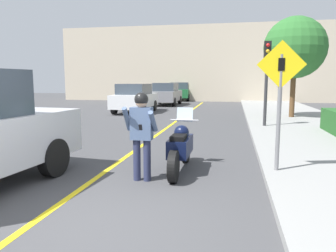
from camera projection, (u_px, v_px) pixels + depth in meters
ground_plane at (77, 225)px, 4.32m from camera, size 80.00×80.00×0.00m
road_center_line at (148, 141)px, 10.26m from camera, size 0.12×36.00×0.01m
building_backdrop at (212, 63)px, 29.09m from camera, size 28.00×1.20×6.70m
motorcycle at (180, 148)px, 6.83m from camera, size 0.62×2.19×1.29m
person_biker at (142, 128)px, 6.09m from camera, size 0.59×0.46×1.68m
crossing_sign at (280, 93)px, 6.24m from camera, size 0.91×0.08×2.50m
traffic_light at (267, 67)px, 12.41m from camera, size 0.26×0.30×3.21m
street_tree at (295, 48)px, 15.30m from camera, size 2.87×2.87×4.70m
parked_car_white at (135, 98)px, 19.24m from camera, size 1.88×4.20×1.68m
parked_car_grey at (166, 94)px, 24.90m from camera, size 1.88×4.20×1.68m
parked_car_green at (181, 91)px, 30.52m from camera, size 1.88×4.20×1.68m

